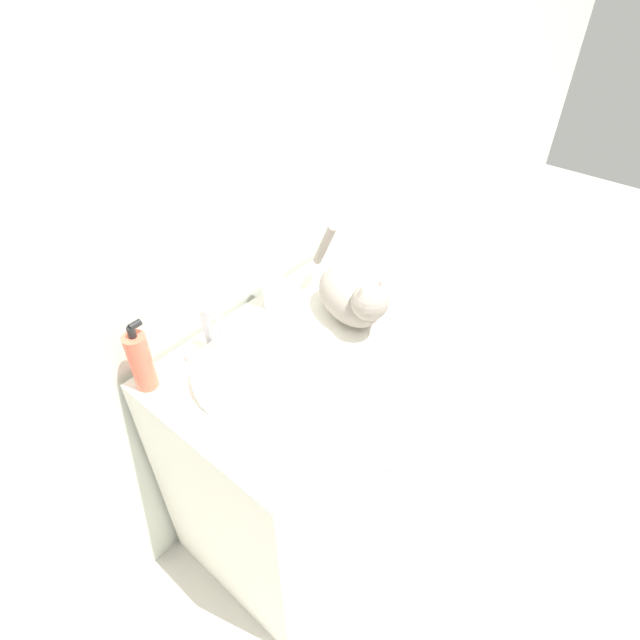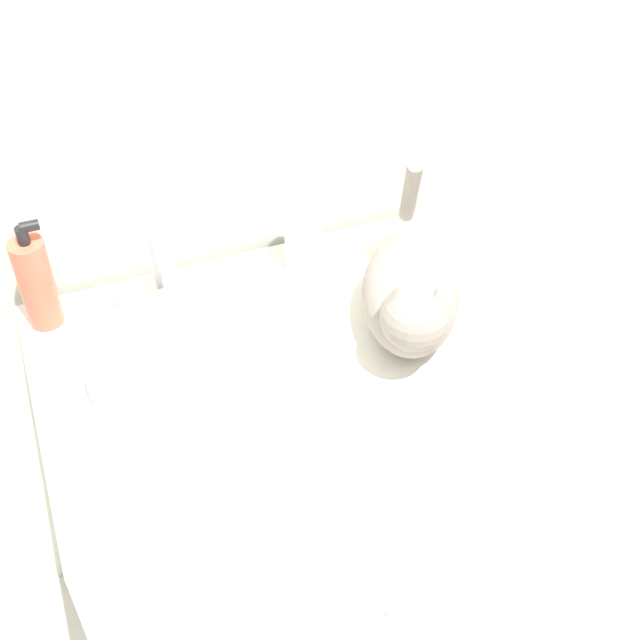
% 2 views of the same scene
% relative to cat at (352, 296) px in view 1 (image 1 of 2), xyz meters
% --- Properties ---
extents(ground_plane, '(8.00, 8.00, 0.00)m').
position_rel_cat_xyz_m(ground_plane, '(-0.21, -0.27, -0.97)').
color(ground_plane, beige).
extents(wall_back, '(6.00, 0.05, 2.50)m').
position_rel_cat_xyz_m(wall_back, '(-0.21, 0.34, 0.28)').
color(wall_back, silver).
rests_on(wall_back, ground_plane).
extents(vanity_cabinet, '(0.82, 0.58, 0.89)m').
position_rel_cat_xyz_m(vanity_cabinet, '(-0.21, 0.02, -0.53)').
color(vanity_cabinet, silver).
rests_on(vanity_cabinet, ground_plane).
extents(sink_basin, '(0.33, 0.33, 0.04)m').
position_rel_cat_xyz_m(sink_basin, '(-0.37, 0.05, -0.07)').
color(sink_basin, white).
rests_on(sink_basin, vanity_cabinet).
extents(faucet, '(0.16, 0.10, 0.15)m').
position_rel_cat_xyz_m(faucet, '(-0.37, 0.22, -0.02)').
color(faucet, silver).
rests_on(faucet, vanity_cabinet).
extents(cat, '(0.25, 0.39, 0.26)m').
position_rel_cat_xyz_m(cat, '(0.00, 0.00, 0.00)').
color(cat, gray).
rests_on(cat, vanity_cabinet).
extents(soap_bottle, '(0.06, 0.06, 0.21)m').
position_rel_cat_xyz_m(soap_bottle, '(-0.57, 0.24, 0.00)').
color(soap_bottle, '#EF6047').
rests_on(soap_bottle, vanity_cabinet).
extents(spray_bottle, '(0.07, 0.07, 0.19)m').
position_rel_cat_xyz_m(spray_bottle, '(-0.11, 0.23, 0.01)').
color(spray_bottle, silver).
rests_on(spray_bottle, vanity_cabinet).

